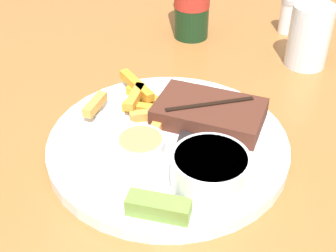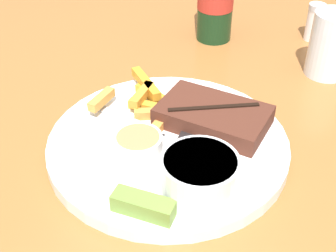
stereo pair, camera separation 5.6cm
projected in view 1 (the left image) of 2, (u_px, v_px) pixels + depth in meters
The scene contains 11 objects.
dining_table at pixel (168, 186), 0.62m from camera, with size 1.53×1.38×0.77m.
dinner_plate at pixel (168, 145), 0.58m from camera, with size 0.30×0.30×0.02m.
steak_portion at pixel (209, 113), 0.60m from camera, with size 0.15×0.10×0.03m.
fries_pile at pixel (148, 104), 0.62m from camera, with size 0.13×0.12×0.02m.
coleslaw_cup at pixel (210, 171), 0.49m from camera, with size 0.08×0.08×0.05m.
dipping_sauce_cup at pixel (141, 145), 0.54m from camera, with size 0.06×0.06×0.02m.
pickle_spear at pixel (158, 207), 0.47m from camera, with size 0.07×0.04×0.02m.
fork_utensil at pixel (115, 120), 0.60m from camera, with size 0.13×0.01×0.00m.
knife_utensil at pixel (191, 124), 0.59m from camera, with size 0.06×0.16×0.01m.
drinking_glass at pixel (309, 36), 0.73m from camera, with size 0.06×0.06×0.10m.
salt_shaker at pixel (288, 15), 0.83m from camera, with size 0.03×0.03×0.07m.
Camera 1 is at (0.21, -0.39, 1.14)m, focal length 50.00 mm.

